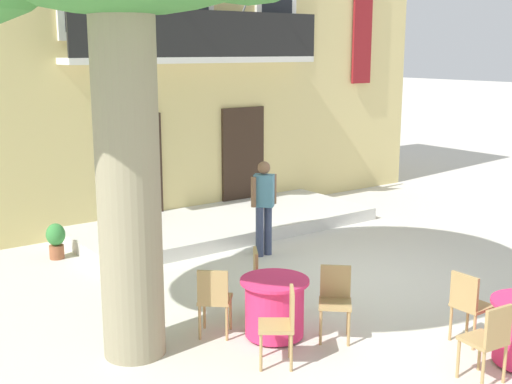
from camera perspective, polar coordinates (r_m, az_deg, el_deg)
ground_plane at (r=10.57m, az=9.13°, el=-7.53°), size 120.00×120.00×0.00m
building_facade at (r=15.62m, az=-9.57°, el=12.79°), size 13.00×5.09×7.50m
entrance_step_platform at (r=13.27m, az=-2.73°, el=-2.73°), size 6.08×2.47×0.25m
cafe_table_near_tree at (r=8.36m, az=1.61°, el=-9.93°), size 0.86×0.86×0.76m
cafe_chair_near_tree_0 at (r=8.36m, az=6.86°, el=-9.01°), size 0.57×0.57×0.91m
cafe_chair_near_tree_1 at (r=9.00m, az=0.64°, el=-7.34°), size 0.55×0.55×0.91m
cafe_chair_near_tree_2 at (r=8.32m, az=-3.64°, el=-9.05°), size 0.56×0.56×0.91m
cafe_chair_near_tree_3 at (r=7.62m, az=2.32°, el=-11.09°), size 0.56×0.56×0.91m
cafe_chair_middle_0 at (r=8.54m, az=17.90°, el=-9.08°), size 0.40×0.40×0.91m
cafe_chair_middle_1 at (r=7.63m, az=19.49°, el=-11.79°), size 0.44×0.44×0.91m
ground_planter_left at (r=11.89m, az=-16.91°, el=-3.92°), size 0.33×0.33×0.63m
pedestrian_near_entrance at (r=11.41m, az=0.68°, el=-0.94°), size 0.53×0.40×1.67m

